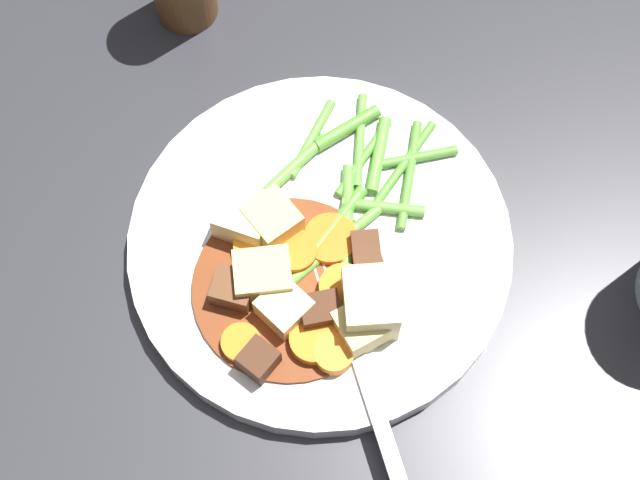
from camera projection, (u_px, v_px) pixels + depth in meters
ground_plane at (320, 251)px, 0.64m from camera, size 3.00×3.00×0.00m
dinner_plate at (320, 245)px, 0.63m from camera, size 0.25×0.25×0.02m
stew_sauce at (290, 288)px, 0.61m from camera, size 0.13×0.13×0.00m
carrot_slice_0 at (331, 238)px, 0.62m from camera, size 0.04×0.04×0.01m
carrot_slice_1 at (254, 247)px, 0.62m from camera, size 0.04×0.04×0.01m
carrot_slice_2 at (334, 354)px, 0.59m from camera, size 0.03×0.03×0.01m
carrot_slice_3 at (343, 289)px, 0.61m from camera, size 0.04×0.04×0.01m
carrot_slice_4 at (295, 252)px, 0.62m from camera, size 0.04×0.04×0.01m
carrot_slice_5 at (314, 340)px, 0.59m from camera, size 0.04×0.04×0.01m
carrot_slice_6 at (241, 343)px, 0.59m from camera, size 0.03×0.03×0.01m
potato_chunk_0 at (263, 276)px, 0.60m from camera, size 0.04×0.04×0.03m
potato_chunk_1 at (370, 303)px, 0.59m from camera, size 0.05×0.04×0.03m
potato_chunk_2 at (284, 308)px, 0.59m from camera, size 0.04×0.04×0.02m
potato_chunk_3 at (361, 327)px, 0.59m from camera, size 0.04×0.04×0.02m
potato_chunk_4 at (244, 220)px, 0.62m from camera, size 0.04×0.04×0.03m
potato_chunk_5 at (274, 218)px, 0.62m from camera, size 0.04×0.04×0.03m
meat_chunk_0 at (259, 360)px, 0.58m from camera, size 0.03×0.03×0.02m
meat_chunk_1 at (234, 290)px, 0.60m from camera, size 0.02×0.03×0.02m
meat_chunk_2 at (321, 312)px, 0.59m from camera, size 0.03×0.03×0.02m
meat_chunk_3 at (366, 252)px, 0.61m from camera, size 0.03×0.02×0.02m
green_bean_0 at (340, 236)px, 0.62m from camera, size 0.07×0.05×0.01m
green_bean_1 at (343, 127)px, 0.65m from camera, size 0.04×0.04×0.01m
green_bean_2 at (296, 165)px, 0.64m from camera, size 0.05×0.04×0.01m
green_bean_3 at (383, 207)px, 0.63m from camera, size 0.01×0.06×0.01m
green_bean_4 at (409, 175)px, 0.64m from camera, size 0.08×0.01×0.01m
green_bean_5 at (403, 165)px, 0.64m from camera, size 0.07×0.03×0.01m
green_bean_6 at (347, 222)px, 0.63m from camera, size 0.08×0.02×0.01m
green_bean_7 at (360, 140)px, 0.65m from camera, size 0.07×0.02×0.01m
green_bean_8 at (379, 155)px, 0.65m from camera, size 0.06×0.01×0.01m
green_bean_9 at (416, 158)px, 0.65m from camera, size 0.03×0.05×0.01m
green_bean_10 at (363, 158)px, 0.65m from camera, size 0.06×0.03×0.01m
green_bean_11 at (340, 219)px, 0.63m from camera, size 0.05×0.03×0.01m
green_bean_12 at (312, 138)px, 0.65m from camera, size 0.06×0.02×0.01m
fork at (365, 376)px, 0.59m from camera, size 0.16×0.10×0.00m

